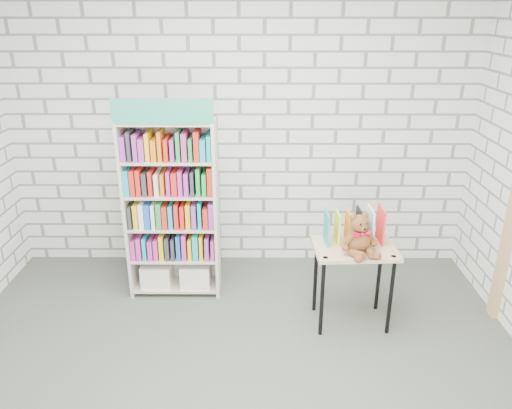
{
  "coord_description": "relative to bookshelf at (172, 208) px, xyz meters",
  "views": [
    {
      "loc": [
        0.18,
        -2.75,
        2.53
      ],
      "look_at": [
        0.16,
        0.95,
        1.04
      ],
      "focal_mm": 35.0,
      "sensor_mm": 36.0,
      "label": 1
    }
  ],
  "objects": [
    {
      "name": "teddy_bear",
      "position": [
        1.55,
        -0.6,
        -0.0
      ],
      "size": [
        0.3,
        0.3,
        0.33
      ],
      "color": "brown",
      "rests_on": "display_table"
    },
    {
      "name": "display_table",
      "position": [
        1.55,
        -0.5,
        -0.23
      ],
      "size": [
        0.67,
        0.48,
        0.71
      ],
      "color": "tan",
      "rests_on": "ground"
    },
    {
      "name": "room_shell",
      "position": [
        0.59,
        -1.36,
        0.95
      ],
      "size": [
        4.52,
        4.02,
        2.81
      ],
      "color": "silver",
      "rests_on": "ground"
    },
    {
      "name": "ground",
      "position": [
        0.59,
        -1.36,
        -0.84
      ],
      "size": [
        4.5,
        4.5,
        0.0
      ],
      "primitive_type": "plane",
      "color": "#454C40",
      "rests_on": "ground"
    },
    {
      "name": "bookshelf",
      "position": [
        0.0,
        0.0,
        0.0
      ],
      "size": [
        0.82,
        0.32,
        1.84
      ],
      "color": "beige",
      "rests_on": "ground"
    },
    {
      "name": "table_books",
      "position": [
        1.54,
        -0.4,
        0.0
      ],
      "size": [
        0.47,
        0.22,
        0.27
      ],
      "color": "teal",
      "rests_on": "display_table"
    }
  ]
}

